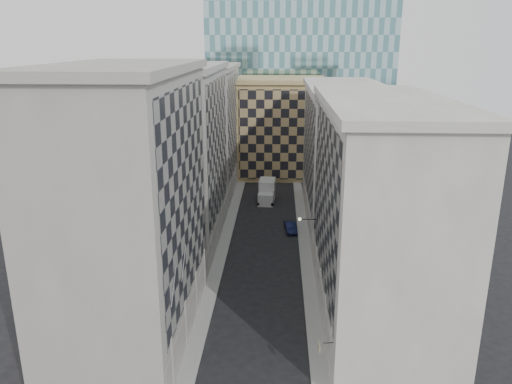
% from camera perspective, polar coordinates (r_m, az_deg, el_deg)
% --- Properties ---
extents(sidewalk_west, '(1.50, 100.00, 0.15)m').
position_cam_1_polar(sidewalk_west, '(64.56, -3.78, -6.28)').
color(sidewalk_west, gray).
rests_on(sidewalk_west, ground).
extents(sidewalk_east, '(1.50, 100.00, 0.15)m').
position_cam_1_polar(sidewalk_east, '(64.27, 5.62, -6.43)').
color(sidewalk_east, gray).
rests_on(sidewalk_east, ground).
extents(bldg_left_a, '(10.80, 22.80, 23.70)m').
position_cam_1_polar(bldg_left_a, '(44.07, -14.13, -1.58)').
color(bldg_left_a, gray).
rests_on(bldg_left_a, ground).
extents(bldg_left_b, '(10.80, 22.80, 22.70)m').
position_cam_1_polar(bldg_left_b, '(64.81, -8.64, 4.12)').
color(bldg_left_b, gray).
rests_on(bldg_left_b, ground).
extents(bldg_left_c, '(10.80, 22.80, 21.70)m').
position_cam_1_polar(bldg_left_c, '(86.17, -5.82, 7.02)').
color(bldg_left_c, gray).
rests_on(bldg_left_c, ground).
extents(bldg_right_a, '(10.80, 26.80, 20.70)m').
position_cam_1_polar(bldg_right_a, '(47.37, 13.65, -2.18)').
color(bldg_right_a, '#B3ACA4').
rests_on(bldg_right_a, ground).
extents(bldg_right_b, '(10.80, 28.80, 19.70)m').
position_cam_1_polar(bldg_right_b, '(73.23, 9.83, 4.34)').
color(bldg_right_b, '#B3ACA4').
rests_on(bldg_right_b, ground).
extents(tan_block, '(16.80, 14.80, 18.80)m').
position_cam_1_polar(tan_block, '(98.19, 2.83, 7.46)').
color(tan_block, tan).
rests_on(tan_block, ground).
extents(church_tower, '(7.20, 7.20, 51.50)m').
position_cam_1_polar(church_tower, '(111.02, 1.88, 17.63)').
color(church_tower, '#2D2723').
rests_on(church_tower, ground).
extents(flagpoles_left, '(0.10, 6.33, 2.33)m').
position_cam_1_polar(flagpoles_left, '(39.80, -8.81, -9.24)').
color(flagpoles_left, gray).
rests_on(flagpoles_left, ground).
extents(bracket_lamp, '(1.98, 0.36, 0.36)m').
position_cam_1_polar(bracket_lamp, '(56.40, 5.20, -3.11)').
color(bracket_lamp, black).
rests_on(bracket_lamp, ground).
extents(box_truck, '(2.84, 6.37, 3.43)m').
position_cam_1_polar(box_truck, '(82.40, 1.24, -0.02)').
color(box_truck, silver).
rests_on(box_truck, ground).
extents(dark_car, '(1.91, 4.19, 1.33)m').
position_cam_1_polar(dark_car, '(69.61, 3.96, -4.00)').
color(dark_car, '#0F1539').
rests_on(dark_car, ground).
extents(shop_sign, '(1.16, 0.66, 0.74)m').
position_cam_1_polar(shop_sign, '(38.68, 7.31, -17.13)').
color(shop_sign, black).
rests_on(shop_sign, ground).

